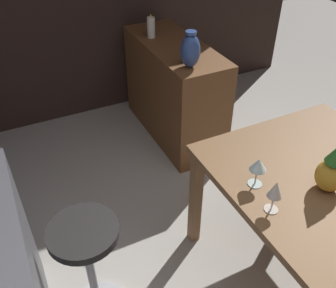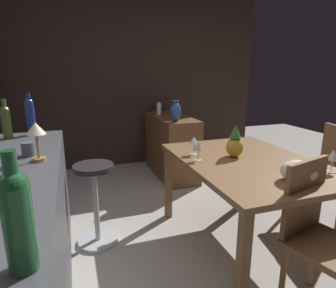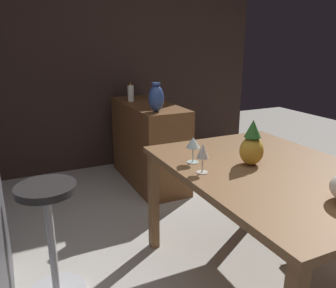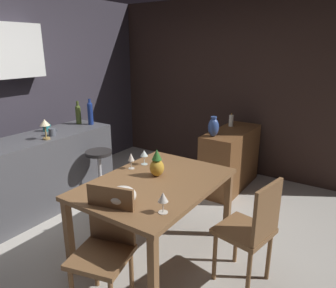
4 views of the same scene
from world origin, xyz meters
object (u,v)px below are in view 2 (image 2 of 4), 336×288
wine_glass_center (194,141)px  wine_bottle_green (18,217)px  wine_glass_right (198,146)px  vase_ceramic_blue (176,112)px  chair_by_doorway (323,171)px  wine_bottle_olive (6,120)px  wine_bottle_cobalt (30,115)px  dining_table (248,169)px  counter_lamp (36,133)px  sideboard_cabinet (171,146)px  chair_near_window (318,233)px  pillar_candle_tall (159,109)px  wine_glass_left (333,156)px  bar_stool (96,202)px  cup_slate (28,149)px  fruit_bowl (299,171)px  pineapple_centerpiece (235,144)px

wine_glass_center → wine_bottle_green: size_ratio=0.46×
wine_glass_right → vase_ceramic_blue: bearing=-12.5°
chair_by_doorway → wine_bottle_green: bearing=116.3°
chair_by_doorway → wine_glass_right: (0.03, 1.26, 0.34)m
wine_bottle_olive → wine_bottle_cobalt: bearing=-70.1°
dining_table → counter_lamp: counter_lamp is taller
dining_table → vase_ceramic_blue: vase_ceramic_blue is taller
chair_by_doorway → sideboard_cabinet: bearing=27.9°
wine_glass_right → vase_ceramic_blue: 1.29m
chair_near_window → pillar_candle_tall: bearing=3.2°
chair_by_doorway → wine_glass_center: (0.19, 1.23, 0.34)m
chair_by_doorway → pillar_candle_tall: (1.90, 1.00, 0.39)m
dining_table → wine_glass_left: wine_glass_left is taller
wine_glass_center → sideboard_cabinet: bearing=-12.5°
wine_bottle_olive → vase_ceramic_blue: (0.70, -1.67, -0.10)m
wine_glass_center → wine_bottle_green: (-1.34, 1.09, 0.20)m
wine_glass_left → wine_glass_right: 0.92m
wine_glass_center → pillar_candle_tall: size_ratio=0.81×
dining_table → counter_lamp: bearing=91.5°
wine_glass_right → counter_lamp: 1.13m
wine_bottle_cobalt → vase_ceramic_blue: wine_bottle_cobalt is taller
bar_stool → wine_glass_right: size_ratio=4.26×
wine_bottle_olive → wine_bottle_cobalt: wine_bottle_cobalt is taller
chair_near_window → cup_slate: bearing=63.9°
chair_by_doorway → vase_ceramic_blue: vase_ceramic_blue is taller
dining_table → pillar_candle_tall: bearing=3.4°
chair_by_doorway → wine_glass_center: bearing=81.0°
dining_table → pillar_candle_tall: (1.98, 0.12, 0.24)m
fruit_bowl → cup_slate: 1.69m
bar_stool → wine_glass_left: (-0.83, -1.52, 0.49)m
sideboard_cabinet → chair_by_doorway: size_ratio=1.18×
chair_near_window → wine_glass_right: 0.97m
chair_near_window → fruit_bowl: size_ratio=4.17×
dining_table → wine_glass_right: 0.44m
wine_bottle_green → cup_slate: size_ratio=2.90×
bar_stool → fruit_bowl: size_ratio=3.16×
wine_glass_left → wine_bottle_cobalt: size_ratio=0.47×
wine_bottle_cobalt → pillar_candle_tall: wine_bottle_cobalt is taller
chair_near_window → counter_lamp: (0.64, 1.51, 0.58)m
dining_table → wine_bottle_cobalt: size_ratio=4.03×
bar_stool → wine_glass_center: size_ratio=4.56×
bar_stool → wine_glass_center: bearing=-99.5°
wine_bottle_cobalt → wine_glass_center: bearing=-109.9°
bar_stool → cup_slate: (-0.32, 0.40, 0.57)m
chair_near_window → bar_stool: (1.10, 1.18, -0.12)m
wine_bottle_olive → wine_glass_left: bearing=-117.1°
wine_glass_center → cup_slate: cup_slate is taller
pineapple_centerpiece → wine_bottle_olive: (0.56, 1.70, 0.19)m
vase_ceramic_blue → counter_lamp: bearing=135.6°
bar_stool → pillar_candle_tall: 1.95m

